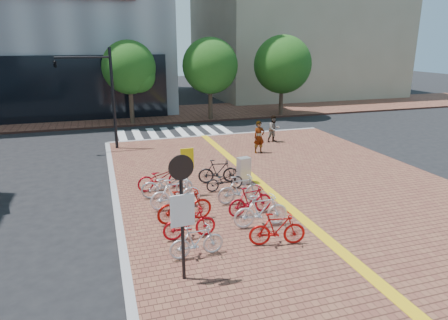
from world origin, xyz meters
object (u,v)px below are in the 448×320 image
object	(u,v)px
bike_11	(218,171)
utility_box	(244,170)
notice_sign	(182,203)
bike_3	(175,193)
traffic_light_pole	(87,81)
bike_6	(277,229)
bike_5	(161,177)
pedestrian_b	(274,129)
bike_0	(197,241)
bike_2	(185,206)
bike_1	(189,223)
bike_8	(250,200)
bike_10	(225,180)
yellow_sign	(187,163)
pedestrian_a	(259,137)
bike_7	(261,211)
bike_9	(240,189)
bike_4	(167,184)

from	to	relation	value
bike_11	utility_box	world-z (taller)	utility_box
bike_11	notice_sign	xyz separation A→B (m)	(-2.92, -6.67, 1.56)
bike_3	traffic_light_pole	distance (m)	10.39
bike_3	bike_6	world-z (taller)	bike_3
bike_5	pedestrian_b	world-z (taller)	pedestrian_b
bike_0	utility_box	world-z (taller)	utility_box
bike_2	utility_box	distance (m)	4.39
bike_1	bike_8	xyz separation A→B (m)	(2.41, 1.09, 0.02)
bike_10	yellow_sign	bearing A→B (deg)	88.53
bike_5	pedestrian_a	world-z (taller)	pedestrian_a
utility_box	traffic_light_pole	distance (m)	10.33
bike_7	yellow_sign	distance (m)	3.90
bike_9	bike_2	bearing A→B (deg)	111.60
bike_1	yellow_sign	distance (m)	3.71
bike_4	bike_8	distance (m)	3.51
bike_6	notice_sign	world-z (taller)	notice_sign
pedestrian_a	notice_sign	world-z (taller)	notice_sign
traffic_light_pole	bike_11	bearing A→B (deg)	-55.20
bike_10	pedestrian_b	size ratio (longest dim) A/B	0.99
bike_1	bike_2	distance (m)	1.19
bike_2	bike_6	bearing A→B (deg)	-142.51
notice_sign	bike_2	bearing A→B (deg)	77.44
bike_0	bike_5	distance (m)	5.64
notice_sign	traffic_light_pole	distance (m)	14.26
bike_9	notice_sign	world-z (taller)	notice_sign
bike_4	bike_8	size ratio (longest dim) A/B	1.17
notice_sign	bike_1	bearing A→B (deg)	73.61
utility_box	yellow_sign	size ratio (longest dim) A/B	0.59
traffic_light_pole	bike_6	bearing A→B (deg)	-68.36
bike_9	bike_11	bearing A→B (deg)	2.06
bike_5	pedestrian_b	size ratio (longest dim) A/B	1.22
bike_2	bike_10	world-z (taller)	bike_2
bike_9	pedestrian_a	distance (m)	7.17
bike_0	bike_7	world-z (taller)	bike_7
bike_6	utility_box	bearing A→B (deg)	1.59
pedestrian_b	traffic_light_pole	bearing A→B (deg)	163.54
bike_1	bike_6	xyz separation A→B (m)	(2.38, -1.19, 0.01)
bike_5	traffic_light_pole	size ratio (longest dim) A/B	0.35
notice_sign	yellow_sign	bearing A→B (deg)	76.44
pedestrian_a	bike_4	bearing A→B (deg)	-145.39
bike_9	notice_sign	xyz separation A→B (m)	(-3.05, -4.29, 1.54)
bike_0	bike_7	bearing A→B (deg)	-66.90
bike_7	bike_9	distance (m)	2.07
pedestrian_a	bike_5	bearing A→B (deg)	-151.48
bike_0	notice_sign	distance (m)	1.98
pedestrian_b	notice_sign	bearing A→B (deg)	-131.99
bike_1	bike_3	world-z (taller)	bike_3
bike_11	bike_4	bearing A→B (deg)	121.84
notice_sign	pedestrian_b	bearing A→B (deg)	57.03
bike_0	bike_3	world-z (taller)	bike_3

